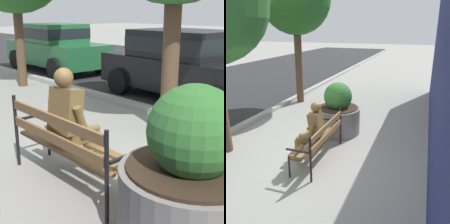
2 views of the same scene
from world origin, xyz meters
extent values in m
plane|color=#9E9B93|center=(0.00, 0.00, 0.00)|extent=(80.00, 80.00, 0.00)
cube|color=#B2AFA8|center=(0.00, 2.90, 0.06)|extent=(60.00, 0.20, 0.12)
cube|color=olive|center=(0.18, -0.14, 0.45)|extent=(1.70, 0.11, 0.04)
cube|color=olive|center=(0.18, 0.04, 0.45)|extent=(1.70, 0.11, 0.04)
cube|color=olive|center=(0.18, 0.22, 0.45)|extent=(1.70, 0.11, 0.04)
cube|color=olive|center=(0.18, -0.23, 0.62)|extent=(1.70, 0.04, 0.11)
cube|color=olive|center=(0.18, -0.23, 0.84)|extent=(1.70, 0.04, 0.11)
cylinder|color=black|center=(-0.70, 0.24, 0.23)|extent=(0.04, 0.04, 0.45)
cylinder|color=black|center=(-0.70, -0.23, 0.47)|extent=(0.04, 0.04, 0.95)
cube|color=black|center=(-0.70, 0.04, 0.62)|extent=(0.04, 0.48, 0.03)
cylinder|color=black|center=(1.06, 0.24, 0.23)|extent=(0.04, 0.04, 0.45)
cylinder|color=black|center=(1.06, -0.23, 0.47)|extent=(0.04, 0.04, 0.95)
cube|color=black|center=(1.06, 0.04, 0.62)|extent=(0.04, 0.48, 0.03)
cube|color=olive|center=(0.09, 0.10, 0.56)|extent=(0.37, 0.36, 0.16)
cube|color=olive|center=(0.10, 0.00, 0.88)|extent=(0.39, 0.33, 0.55)
sphere|color=olive|center=(0.10, -0.01, 1.26)|extent=(0.22, 0.22, 0.22)
cylinder|color=olive|center=(-0.12, 0.00, 0.83)|extent=(0.11, 0.19, 0.29)
cylinder|color=olive|center=(-0.15, 0.13, 0.66)|extent=(0.11, 0.27, 0.10)
cylinder|color=olive|center=(0.31, 0.05, 0.83)|extent=(0.11, 0.19, 0.29)
cylinder|color=olive|center=(0.31, 0.19, 0.66)|extent=(0.11, 0.27, 0.10)
cylinder|color=olive|center=(-0.02, 0.23, 0.52)|extent=(0.17, 0.38, 0.14)
cylinder|color=olive|center=(-0.04, 0.41, 0.25)|extent=(0.11, 0.11, 0.50)
cube|color=olive|center=(-0.05, 0.47, 0.04)|extent=(0.14, 0.25, 0.07)
cylinder|color=olive|center=(0.16, 0.25, 0.52)|extent=(0.17, 0.38, 0.14)
cylinder|color=olive|center=(0.14, 0.43, 0.25)|extent=(0.11, 0.11, 0.50)
cube|color=olive|center=(0.13, 0.49, 0.04)|extent=(0.14, 0.25, 0.07)
cube|color=olive|center=(0.26, 0.54, 0.08)|extent=(0.30, 0.21, 0.16)
cylinder|color=gray|center=(1.76, 0.09, 0.36)|extent=(1.22, 1.22, 0.72)
cylinder|color=#38281C|center=(1.76, 0.09, 0.73)|extent=(1.09, 1.09, 0.03)
sphere|color=#387A33|center=(1.76, 0.09, 1.05)|extent=(0.77, 0.77, 0.77)
cylinder|color=brown|center=(-5.20, 2.24, 1.15)|extent=(0.24, 0.24, 2.30)
cylinder|color=brown|center=(-0.19, 2.25, 1.22)|extent=(0.27, 0.27, 2.44)
cube|color=#236638|center=(-6.68, 4.31, 0.61)|extent=(4.17, 1.87, 0.70)
cube|color=#236638|center=(-6.83, 4.31, 1.26)|extent=(2.20, 1.65, 0.60)
cube|color=black|center=(-6.83, 4.31, 1.26)|extent=(2.21, 1.67, 0.33)
cylinder|color=black|center=(-5.31, 5.10, 0.32)|extent=(0.65, 0.25, 0.64)
cylinder|color=black|center=(-5.38, 3.40, 0.32)|extent=(0.65, 0.25, 0.64)
cylinder|color=black|center=(-7.98, 5.21, 0.32)|extent=(0.65, 0.25, 0.64)
cylinder|color=black|center=(-8.05, 3.51, 0.32)|extent=(0.65, 0.25, 0.64)
cube|color=black|center=(-1.34, 4.31, 0.61)|extent=(4.17, 1.87, 0.70)
cube|color=black|center=(-1.49, 4.31, 1.26)|extent=(2.20, 1.65, 0.60)
cube|color=black|center=(-1.49, 4.31, 1.26)|extent=(2.21, 1.67, 0.33)
cylinder|color=black|center=(-0.05, 3.40, 0.32)|extent=(0.65, 0.25, 0.64)
cylinder|color=black|center=(-2.64, 5.21, 0.32)|extent=(0.65, 0.25, 0.64)
cylinder|color=black|center=(-2.71, 3.51, 0.32)|extent=(0.65, 0.25, 0.64)
camera|label=1|loc=(3.19, -2.10, 1.97)|focal=54.41mm
camera|label=2|loc=(-4.45, -2.10, 2.85)|focal=40.22mm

